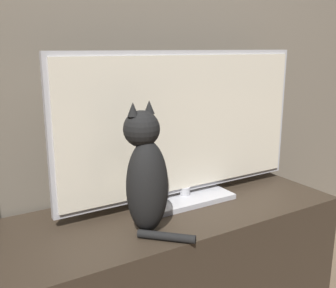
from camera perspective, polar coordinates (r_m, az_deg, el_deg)
The scene contains 3 objects.
tv_stand at distance 1.65m, azimuth 0.52°, elevation -16.75°, with size 1.33×0.52×0.45m.
tv at distance 1.57m, azimuth 2.48°, elevation 2.19°, with size 1.09×0.22×0.60m.
cat at distance 1.31m, azimuth -3.26°, elevation -4.54°, with size 0.18×0.27×0.44m.
Camera 1 is at (-0.75, -0.28, 1.06)m, focal length 42.00 mm.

